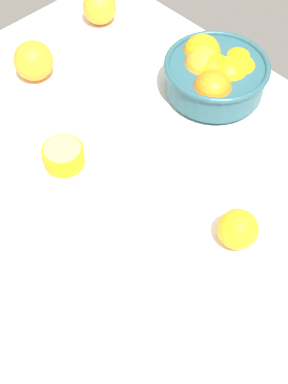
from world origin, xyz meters
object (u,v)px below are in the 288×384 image
object	(u,v)px
loose_orange_1	(238,229)
loose_orange_2	(100,7)
loose_orange_0	(33,61)
spoon	(197,328)
cutting_board	(98,187)
fruit_bowl	(217,74)
orange_half_0	(64,156)

from	to	relation	value
loose_orange_1	loose_orange_2	size ratio (longest dim) A/B	0.87
loose_orange_1	loose_orange_2	bearing A→B (deg)	159.02
loose_orange_0	spoon	distance (cm)	66.69
cutting_board	loose_orange_1	bearing A→B (deg)	21.39
fruit_bowl	spoon	distance (cm)	53.83
loose_orange_2	loose_orange_0	bearing A→B (deg)	-78.20
orange_half_0	loose_orange_0	bearing A→B (deg)	154.46
fruit_bowl	orange_half_0	world-z (taller)	fruit_bowl
orange_half_0	loose_orange_2	world-z (taller)	loose_orange_2
fruit_bowl	orange_half_0	distance (cm)	36.59
cutting_board	loose_orange_2	distance (cm)	50.81
loose_orange_0	loose_orange_1	bearing A→B (deg)	-0.92
loose_orange_0	orange_half_0	bearing A→B (deg)	-25.54
cutting_board	loose_orange_1	xyz separation A→B (cm)	(25.01, 9.79, 2.88)
cutting_board	spoon	bearing A→B (deg)	-12.60
fruit_bowl	spoon	world-z (taller)	fruit_bowl
cutting_board	loose_orange_2	size ratio (longest dim) A/B	3.90
loose_orange_0	loose_orange_1	world-z (taller)	loose_orange_0
orange_half_0	loose_orange_1	world-z (taller)	loose_orange_1
loose_orange_0	loose_orange_2	world-z (taller)	loose_orange_0
fruit_bowl	spoon	xyz separation A→B (cm)	(33.35, -41.98, -4.79)
orange_half_0	loose_orange_2	bearing A→B (deg)	130.14
cutting_board	loose_orange_2	xyz separation A→B (cm)	(-37.73, 33.86, 3.39)
cutting_board	loose_orange_0	size ratio (longest dim) A/B	3.68
cutting_board	loose_orange_1	distance (cm)	27.01
loose_orange_0	loose_orange_2	distance (cm)	23.64
loose_orange_1	loose_orange_2	distance (cm)	67.20
orange_half_0	loose_orange_0	xyz separation A→B (cm)	(-24.58, 11.74, 0.96)
loose_orange_2	spoon	xyz separation A→B (cm)	(69.01, -40.85, -3.62)
loose_orange_0	spoon	world-z (taller)	loose_orange_0
fruit_bowl	orange_half_0	bearing A→B (deg)	-99.84
cutting_board	orange_half_0	world-z (taller)	orange_half_0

